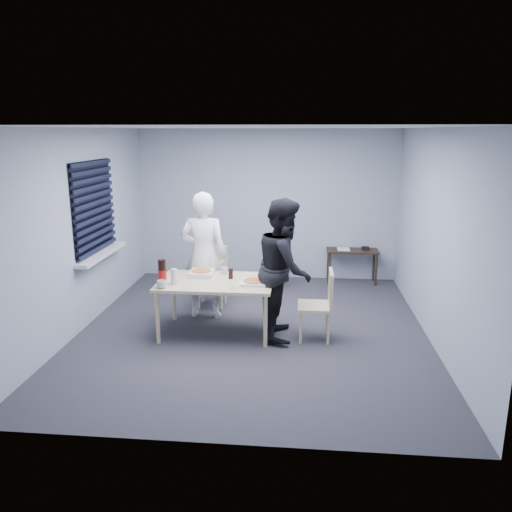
# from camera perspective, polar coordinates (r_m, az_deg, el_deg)

# --- Properties ---
(room) EXTENTS (5.00, 5.00, 5.00)m
(room) POSITION_cam_1_polar(r_m,az_deg,el_deg) (7.21, -17.76, 4.53)
(room) COLOR #303035
(room) RESTS_ON ground
(dining_table) EXTENTS (1.45, 0.92, 0.71)m
(dining_table) POSITION_cam_1_polar(r_m,az_deg,el_deg) (6.39, -4.60, -3.35)
(dining_table) COLOR beige
(dining_table) RESTS_ON ground
(chair_far) EXTENTS (0.42, 0.42, 0.89)m
(chair_far) POSITION_cam_1_polar(r_m,az_deg,el_deg) (7.49, -4.96, -1.78)
(chair_far) COLOR beige
(chair_far) RESTS_ON ground
(chair_right) EXTENTS (0.42, 0.42, 0.89)m
(chair_right) POSITION_cam_1_polar(r_m,az_deg,el_deg) (6.27, 7.53, -5.05)
(chair_right) COLOR beige
(chair_right) RESTS_ON ground
(person_white) EXTENTS (0.65, 0.42, 1.77)m
(person_white) POSITION_cam_1_polar(r_m,az_deg,el_deg) (6.92, -5.98, 0.06)
(person_white) COLOR white
(person_white) RESTS_ON ground
(person_black) EXTENTS (0.47, 0.86, 1.77)m
(person_black) POSITION_cam_1_polar(r_m,az_deg,el_deg) (6.24, 3.27, -1.45)
(person_black) COLOR black
(person_black) RESTS_ON ground
(side_table) EXTENTS (0.87, 0.39, 0.58)m
(side_table) POSITION_cam_1_polar(r_m,az_deg,el_deg) (8.71, 10.94, 0.19)
(side_table) COLOR #332519
(side_table) RESTS_ON ground
(stool) EXTENTS (0.35, 0.35, 0.48)m
(stool) POSITION_cam_1_polar(r_m,az_deg,el_deg) (8.19, 1.85, -1.36)
(stool) COLOR black
(stool) RESTS_ON ground
(backpack) EXTENTS (0.27, 0.20, 0.37)m
(backpack) POSITION_cam_1_polar(r_m,az_deg,el_deg) (8.11, 1.86, 0.60)
(backpack) COLOR #555C63
(backpack) RESTS_ON stool
(pizza_box_a) EXTENTS (0.30, 0.30, 0.08)m
(pizza_box_a) POSITION_cam_1_polar(r_m,az_deg,el_deg) (6.59, -6.25, -1.97)
(pizza_box_a) COLOR white
(pizza_box_a) RESTS_ON dining_table
(pizza_box_b) EXTENTS (0.32, 0.32, 0.04)m
(pizza_box_b) POSITION_cam_1_polar(r_m,az_deg,el_deg) (6.23, -0.28, -2.99)
(pizza_box_b) COLOR white
(pizza_box_b) RESTS_ON dining_table
(mug_a) EXTENTS (0.17, 0.17, 0.10)m
(mug_a) POSITION_cam_1_polar(r_m,az_deg,el_deg) (6.16, -10.71, -3.18)
(mug_a) COLOR silver
(mug_a) RESTS_ON dining_table
(mug_b) EXTENTS (0.10, 0.10, 0.09)m
(mug_b) POSITION_cam_1_polar(r_m,az_deg,el_deg) (6.65, -3.64, -1.67)
(mug_b) COLOR silver
(mug_b) RESTS_ON dining_table
(cola_glass) EXTENTS (0.08, 0.08, 0.13)m
(cola_glass) POSITION_cam_1_polar(r_m,az_deg,el_deg) (6.43, -2.91, -2.02)
(cola_glass) COLOR black
(cola_glass) RESTS_ON dining_table
(soda_bottle) EXTENTS (0.10, 0.10, 0.32)m
(soda_bottle) POSITION_cam_1_polar(r_m,az_deg,el_deg) (6.24, -10.67, -1.90)
(soda_bottle) COLOR black
(soda_bottle) RESTS_ON dining_table
(plastic_cups) EXTENTS (0.09, 0.09, 0.19)m
(plastic_cups) POSITION_cam_1_polar(r_m,az_deg,el_deg) (6.27, -9.33, -2.33)
(plastic_cups) COLOR silver
(plastic_cups) RESTS_ON dining_table
(rubber_band) EXTENTS (0.07, 0.07, 0.00)m
(rubber_band) POSITION_cam_1_polar(r_m,az_deg,el_deg) (6.06, -2.63, -3.68)
(rubber_band) COLOR red
(rubber_band) RESTS_ON dining_table
(papers) EXTENTS (0.27, 0.33, 0.00)m
(papers) POSITION_cam_1_polar(r_m,az_deg,el_deg) (8.70, 9.97, 0.78)
(papers) COLOR white
(papers) RESTS_ON side_table
(black_box) EXTENTS (0.14, 0.11, 0.05)m
(black_box) POSITION_cam_1_polar(r_m,az_deg,el_deg) (8.73, 12.39, 0.88)
(black_box) COLOR black
(black_box) RESTS_ON side_table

